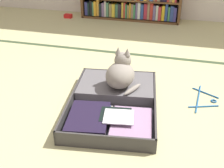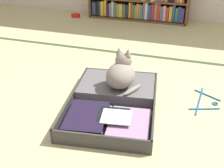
{
  "view_description": "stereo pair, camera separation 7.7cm",
  "coord_description": "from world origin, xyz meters",
  "px_view_note": "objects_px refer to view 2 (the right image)",
  "views": [
    {
      "loc": [
        0.3,
        -1.4,
        1.06
      ],
      "look_at": [
        -0.12,
        0.18,
        0.15
      ],
      "focal_mm": 44.85,
      "sensor_mm": 36.0,
      "label": 1
    },
    {
      "loc": [
        0.38,
        -1.38,
        1.06
      ],
      "look_at": [
        -0.12,
        0.18,
        0.15
      ],
      "focal_mm": 44.85,
      "sensor_mm": 36.0,
      "label": 2
    }
  ],
  "objects_px": {
    "black_cat": "(122,73)",
    "clothes_hanger": "(205,102)",
    "small_red_pouch": "(76,15)",
    "open_suitcase": "(113,100)"
  },
  "relations": [
    {
      "from": "black_cat",
      "to": "open_suitcase",
      "type": "bearing_deg",
      "value": -101.36
    },
    {
      "from": "open_suitcase",
      "to": "black_cat",
      "type": "height_order",
      "value": "black_cat"
    },
    {
      "from": "black_cat",
      "to": "clothes_hanger",
      "type": "xyz_separation_m",
      "value": [
        0.57,
        0.11,
        -0.19
      ]
    },
    {
      "from": "clothes_hanger",
      "to": "small_red_pouch",
      "type": "distance_m",
      "value": 2.43
    },
    {
      "from": "small_red_pouch",
      "to": "open_suitcase",
      "type": "bearing_deg",
      "value": -59.45
    },
    {
      "from": "open_suitcase",
      "to": "clothes_hanger",
      "type": "height_order",
      "value": "open_suitcase"
    },
    {
      "from": "open_suitcase",
      "to": "clothes_hanger",
      "type": "xyz_separation_m",
      "value": [
        0.6,
        0.23,
        -0.04
      ]
    },
    {
      "from": "black_cat",
      "to": "small_red_pouch",
      "type": "height_order",
      "value": "black_cat"
    },
    {
      "from": "open_suitcase",
      "to": "clothes_hanger",
      "type": "distance_m",
      "value": 0.64
    },
    {
      "from": "black_cat",
      "to": "clothes_hanger",
      "type": "bearing_deg",
      "value": 10.73
    }
  ]
}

